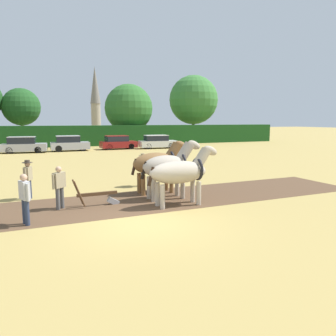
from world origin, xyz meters
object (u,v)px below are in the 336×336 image
Objects in this scene: tree_right at (193,100)px; farmer_onlooker_left at (25,196)px; plow at (101,197)px; parked_car_left at (24,145)px; farmer_beside_team at (143,167)px; parked_car_center_right at (157,142)px; tree_center at (21,107)px; farmer_at_plow at (59,185)px; parked_car_center at (118,143)px; draft_horse_lead_left at (181,172)px; draft_horse_lead_right at (168,166)px; church_spire at (95,99)px; farmer_onlooker_right at (28,177)px; tree_center_right at (129,108)px; parked_car_center_left at (69,144)px; draft_horse_trail_left at (158,163)px.

tree_right reaches higher than farmer_onlooker_left.
parked_car_left is (-3.27, 22.97, 0.44)m from plow.
farmer_beside_team is 21.62m from parked_car_center_right.
parked_car_left is at bearing -88.12° from tree_center.
farmer_at_plow is 24.80m from parked_car_center.
draft_horse_lead_left is 1.09× the size of draft_horse_lead_right.
draft_horse_lead_right is at bearing 49.08° from farmer_at_plow.
tree_right is at bearing 60.56° from draft_horse_lead_right.
farmer_beside_team is 0.37× the size of parked_car_left.
tree_right reaches higher than farmer_beside_team.
church_spire is 5.84× the size of draft_horse_lead_right.
church_spire is at bearing 98.04° from farmer_onlooker_right.
parked_car_center_right is (-0.81, -44.55, -7.49)m from church_spire.
church_spire is 45.18m from parked_car_center_right.
farmer_beside_team is 6.74m from farmer_onlooker_left.
tree_center_right is 2.10× the size of parked_car_center_left.
tree_right is at bearing 50.76° from parked_car_center_right.
farmer_at_plow is 0.36× the size of parked_car_left.
tree_center_right is 32.57m from draft_horse_trail_left.
farmer_onlooker_left is (-5.13, -4.36, -0.01)m from farmer_beside_team.
tree_center is at bearing 110.73° from farmer_beside_team.
farmer_onlooker_right is 20.91m from parked_car_left.
tree_right is (24.30, -0.11, 1.43)m from tree_center.
farmer_onlooker_left is at bearing -177.61° from draft_horse_lead_left.
tree_right is at bearing 28.33° from parked_car_center_left.
parked_car_left is at bearing 143.15° from farmer_at_plow.
church_spire is at bearing 81.09° from parked_car_center.
tree_center_right is 10.74m from tree_right.
parked_car_center_left is at bearing 10.34° from parked_car_left.
tree_center_right reaches higher than parked_car_center.
farmer_onlooker_left is 0.37× the size of parked_car_center_right.
farmer_onlooker_left reaches higher than parked_car_center_right.
parked_car_left is (-6.00, 21.72, -0.56)m from draft_horse_trail_left.
parked_car_center is at bearing 89.32° from farmer_beside_team.
tree_right reaches higher than parked_car_center_left.
parked_car_center_left is at bearing -179.32° from parked_car_center_right.
parked_car_center_right is at bearing -37.79° from tree_center.
plow is 23.21m from parked_car_left.
draft_horse_lead_left reaches higher than farmer_beside_team.
parked_car_center_left is at bearing 100.50° from farmer_onlooker_right.
church_spire reaches higher than tree_right.
draft_horse_lead_right is 1.56× the size of plow.
tree_right is at bearing 57.08° from plow.
plow is at bearing -111.96° from parked_car_center_right.
tree_right reaches higher than draft_horse_lead_right.
farmer_onlooker_right reaches higher than parked_car_center_left.
draft_horse_trail_left is (-8.76, -66.24, -6.90)m from church_spire.
parked_car_center is (9.55, 0.64, -0.04)m from parked_car_left.
draft_horse_trail_left reaches higher than plow.
church_spire is 70.75m from farmer_onlooker_left.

